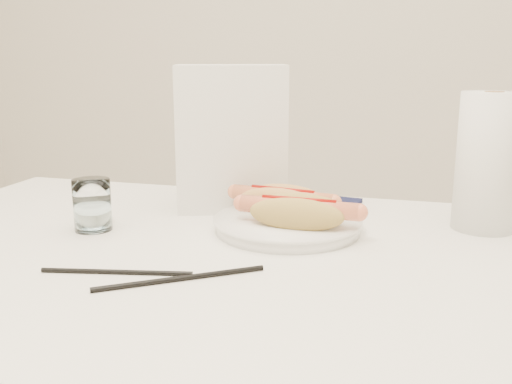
% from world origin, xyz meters
% --- Properties ---
extents(table, '(1.20, 0.80, 0.75)m').
position_xyz_m(table, '(0.00, 0.00, 0.69)').
color(table, white).
rests_on(table, ground).
extents(plate, '(0.29, 0.29, 0.02)m').
position_xyz_m(plate, '(0.09, 0.13, 0.76)').
color(plate, white).
rests_on(plate, table).
extents(hotdog_left, '(0.19, 0.09, 0.05)m').
position_xyz_m(hotdog_left, '(0.07, 0.16, 0.79)').
color(hotdog_left, tan).
rests_on(hotdog_left, plate).
extents(hotdog_right, '(0.19, 0.08, 0.05)m').
position_xyz_m(hotdog_right, '(0.12, 0.09, 0.79)').
color(hotdog_right, tan).
rests_on(hotdog_right, plate).
extents(water_glass, '(0.06, 0.06, 0.09)m').
position_xyz_m(water_glass, '(-0.23, 0.05, 0.79)').
color(water_glass, white).
rests_on(water_glass, table).
extents(chopstick_near, '(0.21, 0.05, 0.01)m').
position_xyz_m(chopstick_near, '(-0.09, -0.13, 0.75)').
color(chopstick_near, black).
rests_on(chopstick_near, table).
extents(chopstick_far, '(0.19, 0.14, 0.01)m').
position_xyz_m(chopstick_far, '(0.00, -0.13, 0.75)').
color(chopstick_far, black).
rests_on(chopstick_far, table).
extents(napkin_box, '(0.23, 0.17, 0.27)m').
position_xyz_m(napkin_box, '(-0.05, 0.25, 0.89)').
color(napkin_box, silver).
rests_on(napkin_box, table).
extents(navy_napkin, '(0.17, 0.17, 0.01)m').
position_xyz_m(navy_napkin, '(0.11, 0.29, 0.75)').
color(navy_napkin, '#101435').
rests_on(navy_napkin, table).
extents(paper_towel_roll, '(0.13, 0.13, 0.23)m').
position_xyz_m(paper_towel_roll, '(0.41, 0.23, 0.87)').
color(paper_towel_roll, white).
rests_on(paper_towel_roll, table).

